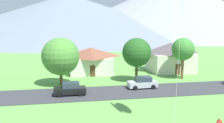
# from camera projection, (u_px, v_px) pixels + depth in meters

# --- Properties ---
(road_strip) EXTENTS (160.00, 6.87, 0.08)m
(road_strip) POSITION_uv_depth(u_px,v_px,m) (91.00, 93.00, 37.65)
(road_strip) COLOR #38383D
(road_strip) RESTS_ON ground
(mountain_east_ridge) EXTENTS (137.13, 137.13, 21.43)m
(mountain_east_ridge) POSITION_uv_depth(u_px,v_px,m) (68.00, 15.00, 143.95)
(mountain_east_ridge) COLOR slate
(mountain_east_ridge) RESTS_ON ground
(mountain_central_ridge) EXTENTS (136.63, 136.63, 30.73)m
(mountain_central_ridge) POSITION_uv_depth(u_px,v_px,m) (172.00, 7.00, 160.59)
(mountain_central_ridge) COLOR #8E939E
(mountain_central_ridge) RESTS_ON ground
(house_leftmost) EXTENTS (8.21, 6.63, 4.72)m
(house_leftmost) POSITION_uv_depth(u_px,v_px,m) (91.00, 60.00, 50.79)
(house_leftmost) COLOR silver
(house_leftmost) RESTS_ON ground
(house_left_center) EXTENTS (8.35, 7.98, 5.40)m
(house_left_center) POSITION_uv_depth(u_px,v_px,m) (170.00, 56.00, 52.83)
(house_left_center) COLOR beige
(house_left_center) RESTS_ON ground
(tree_left_of_center) EXTENTS (3.76, 3.76, 6.89)m
(tree_left_of_center) POSITION_uv_depth(u_px,v_px,m) (183.00, 49.00, 45.81)
(tree_left_of_center) COLOR brown
(tree_left_of_center) RESTS_ON ground
(tree_center) EXTENTS (4.61, 4.61, 7.01)m
(tree_center) POSITION_uv_depth(u_px,v_px,m) (137.00, 53.00, 43.99)
(tree_center) COLOR #4C3823
(tree_center) RESTS_ON ground
(tree_right_of_center) EXTENTS (5.67, 5.67, 7.26)m
(tree_right_of_center) POSITION_uv_depth(u_px,v_px,m) (60.00, 56.00, 41.65)
(tree_right_of_center) COLOR #4C3823
(tree_right_of_center) RESTS_ON ground
(parked_car_silver_west_end) EXTENTS (4.26, 2.19, 1.68)m
(parked_car_silver_west_end) POSITION_uv_depth(u_px,v_px,m) (143.00, 83.00, 40.19)
(parked_car_silver_west_end) COLOR #B7BCC1
(parked_car_silver_west_end) RESTS_ON road_strip
(parked_car_black_mid_west) EXTENTS (4.22, 2.12, 1.68)m
(parked_car_black_mid_west) POSITION_uv_depth(u_px,v_px,m) (70.00, 89.00, 36.72)
(parked_car_black_mid_west) COLOR black
(parked_car_black_mid_west) RESTS_ON road_strip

